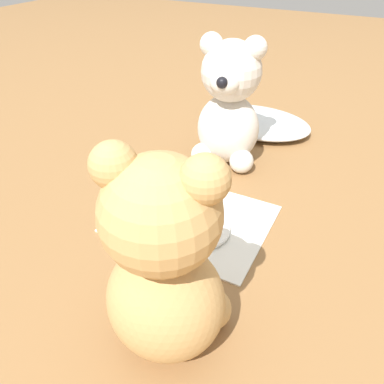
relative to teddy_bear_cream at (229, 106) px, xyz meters
name	(u,v)px	position (x,y,z in m)	size (l,w,h in m)	color
ground_plane	(192,219)	(0.03, -0.21, -0.12)	(4.00, 4.00, 0.00)	olive
knitted_placemat	(192,218)	(0.03, -0.21, -0.12)	(0.25, 0.20, 0.01)	silver
tulle_cloth	(256,122)	(0.00, 0.17, -0.10)	(0.26, 0.18, 0.04)	white
teddy_bear_cream	(229,106)	(0.00, 0.00, 0.00)	(0.14, 0.14, 0.25)	silver
teddy_bear_tan	(165,266)	(0.11, -0.42, 0.00)	(0.15, 0.14, 0.26)	tan
cupcake_near_cream_bear	(167,178)	(-0.05, -0.16, -0.09)	(0.06, 0.06, 0.08)	#B2ADA3
saucer_plate	(201,229)	(0.06, -0.23, -0.11)	(0.09, 0.09, 0.01)	white
cupcake_near_tan_bear	(201,215)	(0.06, -0.23, -0.08)	(0.05, 0.05, 0.07)	#B2ADA3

